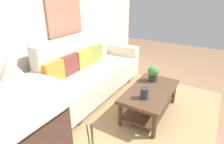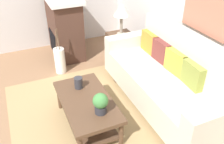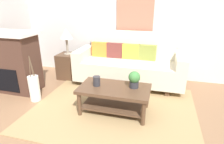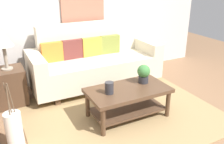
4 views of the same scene
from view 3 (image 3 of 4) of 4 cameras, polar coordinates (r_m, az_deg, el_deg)
The scene contains 19 objects.
ground_plane at distance 2.82m, azimuth -2.20°, elevation -16.10°, with size 9.21×9.21×0.00m, color #8C6647.
wall_back at distance 4.34m, azimuth 6.28°, elevation 16.18°, with size 5.21×0.10×2.70m, color silver.
area_rug at distance 3.21m, azimuth 0.50°, elevation -10.84°, with size 2.63×2.09×0.01m, color #A38456.
couch at distance 3.99m, azimuth 5.29°, elevation 2.32°, with size 2.20×0.84×1.08m.
throw_pillow_orange at distance 4.20m, azimuth -3.55°, elevation 6.85°, with size 0.36×0.12×0.32m, color orange.
throw_pillow_maroon at distance 4.11m, azimuth 1.00°, elevation 6.56°, with size 0.36×0.12×0.32m, color brown.
throw_pillow_mustard at distance 4.04m, azimuth 5.73°, elevation 6.21°, with size 0.36×0.12×0.32m, color gold.
throw_pillow_olive at distance 4.00m, azimuth 10.58°, elevation 5.82°, with size 0.36×0.12×0.32m, color olive.
coffee_table at distance 2.98m, azimuth 0.70°, elevation -6.64°, with size 1.10×0.60×0.43m.
tabletop_vase at distance 2.97m, azimuth -4.67°, elevation -2.73°, with size 0.11×0.11×0.15m, color #2D2D33.
potted_plant_tabletop at distance 2.89m, azimuth 6.72°, elevation -2.10°, with size 0.18×0.18×0.26m.
side_table at distance 4.45m, azimuth -12.88°, elevation 1.78°, with size 0.44×0.44×0.56m, color #513826.
table_lamp at distance 4.28m, azimuth -13.65°, elevation 10.86°, with size 0.28×0.28×0.57m.
fireplace at distance 4.10m, azimuth -27.63°, elevation 2.77°, with size 1.02×0.58×1.16m.
floor_vase at distance 3.63m, azimuth -22.35°, elevation -4.58°, with size 0.19×0.19×0.46m, color white.
floor_vase_branch_a at distance 3.48m, azimuth -22.99°, elevation 1.49°, with size 0.01×0.01×0.36m, color brown.
floor_vase_branch_b at distance 3.51m, azimuth -23.21°, elevation 1.62°, with size 0.01×0.01×0.36m, color brown.
floor_vase_branch_c at distance 3.48m, azimuth -23.55°, elevation 1.44°, with size 0.01×0.01×0.36m, color brown.
framed_painting at distance 4.26m, azimuth 6.94°, elevation 17.39°, with size 0.79×0.03×0.77m, color #B77056.
Camera 3 is at (0.69, -2.14, 1.69)m, focal length 30.33 mm.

